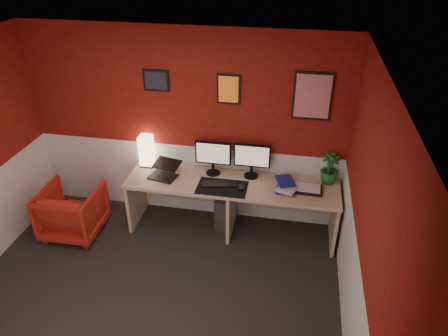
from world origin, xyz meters
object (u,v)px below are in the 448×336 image
at_px(laptop, 162,170).
at_px(monitor_left, 213,153).
at_px(pc_tower, 227,208).
at_px(armchair, 73,211).
at_px(shoji_lamp, 147,151).
at_px(monitor_right, 252,156).
at_px(zen_tray, 307,189).
at_px(desk, 232,207).
at_px(potted_plant, 330,168).

bearing_deg(laptop, monitor_left, 31.95).
distance_m(pc_tower, armchair, 1.96).
bearing_deg(shoji_lamp, monitor_right, -1.28).
height_order(monitor_right, zen_tray, monitor_right).
bearing_deg(monitor_left, monitor_right, 2.23).
bearing_deg(armchair, monitor_left, -162.42).
relative_size(zen_tray, armchair, 0.49).
bearing_deg(laptop, zen_tray, 14.05).
xyz_separation_m(shoji_lamp, armchair, (-0.82, -0.62, -0.60)).
relative_size(desk, pc_tower, 5.78).
bearing_deg(laptop, desk, 14.70).
height_order(shoji_lamp, monitor_right, monitor_right).
bearing_deg(monitor_left, armchair, -161.61).
relative_size(shoji_lamp, monitor_right, 0.69).
distance_m(zen_tray, armchair, 2.94).
xyz_separation_m(shoji_lamp, monitor_left, (0.88, -0.05, 0.09)).
height_order(desk, potted_plant, potted_plant).
height_order(zen_tray, pc_tower, zen_tray).
distance_m(potted_plant, pc_tower, 1.43).
height_order(desk, armchair, desk).
distance_m(desk, zen_tray, 0.98).
bearing_deg(zen_tray, potted_plant, 41.99).
xyz_separation_m(shoji_lamp, pc_tower, (1.06, -0.07, -0.70)).
bearing_deg(zen_tray, shoji_lamp, 174.03).
xyz_separation_m(monitor_right, armchair, (-2.19, -0.59, -0.69)).
height_order(monitor_left, armchair, monitor_left).
bearing_deg(monitor_right, desk, -137.32).
relative_size(monitor_left, zen_tray, 1.66).
relative_size(potted_plant, armchair, 0.55).
xyz_separation_m(desk, zen_tray, (0.91, 0.01, 0.38)).
relative_size(potted_plant, pc_tower, 0.87).
height_order(zen_tray, armchair, zen_tray).
bearing_deg(potted_plant, monitor_left, -177.86).
height_order(monitor_left, potted_plant, monitor_left).
height_order(laptop, potted_plant, potted_plant).
distance_m(desk, monitor_left, 0.73).
distance_m(shoji_lamp, zen_tray, 2.08).
bearing_deg(laptop, potted_plant, 20.09).
distance_m(zen_tray, potted_plant, 0.37).
height_order(zen_tray, potted_plant, potted_plant).
bearing_deg(pc_tower, monitor_left, -179.90).
height_order(laptop, zen_tray, laptop).
bearing_deg(armchair, laptop, -162.86).
relative_size(desk, armchair, 3.64).
distance_m(laptop, potted_plant, 2.03).
relative_size(laptop, potted_plant, 0.84).
bearing_deg(potted_plant, zen_tray, -138.01).
bearing_deg(zen_tray, armchair, -172.08).
height_order(shoji_lamp, armchair, shoji_lamp).
bearing_deg(monitor_right, zen_tray, -14.91).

